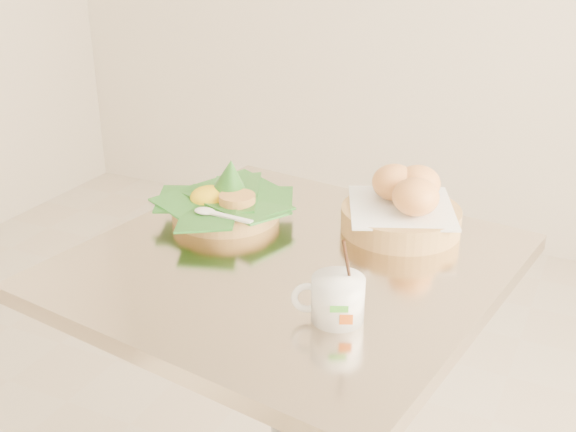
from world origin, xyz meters
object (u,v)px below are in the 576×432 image
at_px(rice_basket, 225,200).
at_px(bread_basket, 404,207).
at_px(coffee_mug, 336,298).
at_px(cafe_table, 289,363).

bearing_deg(rice_basket, bread_basket, 16.03).
bearing_deg(coffee_mug, cafe_table, 135.21).
height_order(rice_basket, bread_basket, rice_basket).
xyz_separation_m(rice_basket, coffee_mug, (0.34, -0.26, 0.00)).
height_order(cafe_table, coffee_mug, coffee_mug).
distance_m(cafe_table, rice_basket, 0.34).
relative_size(rice_basket, bread_basket, 1.05).
xyz_separation_m(rice_basket, bread_basket, (0.33, 0.10, 0.01)).
relative_size(cafe_table, bread_basket, 3.14).
xyz_separation_m(bread_basket, coffee_mug, (0.01, -0.35, -0.01)).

